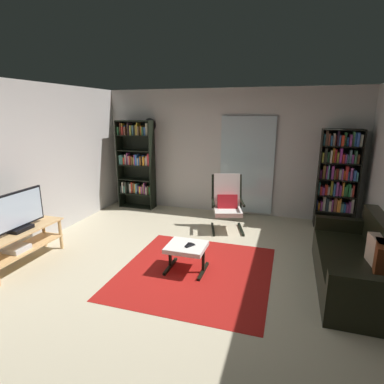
# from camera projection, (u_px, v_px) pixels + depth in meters

# --- Properties ---
(ground_plane) EXTENTS (7.02, 7.02, 0.00)m
(ground_plane) POSITION_uv_depth(u_px,v_px,m) (183.00, 274.00, 4.21)
(ground_plane) COLOR beige
(wall_back) EXTENTS (5.60, 0.06, 2.60)m
(wall_back) POSITION_uv_depth(u_px,v_px,m) (227.00, 152.00, 6.57)
(wall_back) COLOR beige
(wall_back) RESTS_ON ground
(wall_left) EXTENTS (0.06, 6.00, 2.60)m
(wall_left) POSITION_uv_depth(u_px,v_px,m) (12.00, 169.00, 4.67)
(wall_left) COLOR beige
(wall_left) RESTS_ON ground
(glass_door_panel) EXTENTS (1.10, 0.01, 2.00)m
(glass_door_panel) POSITION_uv_depth(u_px,v_px,m) (247.00, 166.00, 6.44)
(glass_door_panel) COLOR silver
(area_rug) EXTENTS (2.01, 2.10, 0.01)m
(area_rug) POSITION_uv_depth(u_px,v_px,m) (196.00, 271.00, 4.29)
(area_rug) COLOR #AA1A16
(area_rug) RESTS_ON ground
(tv_stand) EXTENTS (0.42, 1.27, 0.51)m
(tv_stand) POSITION_uv_depth(u_px,v_px,m) (21.00, 242.00, 4.42)
(tv_stand) COLOR tan
(tv_stand) RESTS_ON ground
(television) EXTENTS (0.20, 0.87, 0.56)m
(television) POSITION_uv_depth(u_px,v_px,m) (18.00, 213.00, 4.33)
(television) COLOR black
(television) RESTS_ON tv_stand
(bookshelf_near_tv) EXTENTS (0.80, 0.30, 1.95)m
(bookshelf_near_tv) POSITION_uv_depth(u_px,v_px,m) (136.00, 163.00, 6.97)
(bookshelf_near_tv) COLOR black
(bookshelf_near_tv) RESTS_ON ground
(bookshelf_near_sofa) EXTENTS (0.70, 0.30, 1.84)m
(bookshelf_near_sofa) POSITION_uv_depth(u_px,v_px,m) (338.00, 175.00, 5.76)
(bookshelf_near_sofa) COLOR black
(bookshelf_near_sofa) RESTS_ON ground
(leather_sofa) EXTENTS (0.83, 1.92, 0.83)m
(leather_sofa) POSITION_uv_depth(u_px,v_px,m) (360.00, 265.00, 3.84)
(leather_sofa) COLOR black
(leather_sofa) RESTS_ON ground
(lounge_armchair) EXTENTS (0.73, 0.78, 1.02)m
(lounge_armchair) POSITION_uv_depth(u_px,v_px,m) (227.00, 201.00, 5.75)
(lounge_armchair) COLOR black
(lounge_armchair) RESTS_ON ground
(ottoman) EXTENTS (0.52, 0.48, 0.38)m
(ottoman) POSITION_uv_depth(u_px,v_px,m) (186.00, 249.00, 4.25)
(ottoman) COLOR white
(ottoman) RESTS_ON ground
(tv_remote) EXTENTS (0.11, 0.14, 0.02)m
(tv_remote) POSITION_uv_depth(u_px,v_px,m) (190.00, 246.00, 4.19)
(tv_remote) COLOR black
(tv_remote) RESTS_ON ottoman
(cell_phone) EXTENTS (0.08, 0.15, 0.01)m
(cell_phone) POSITION_uv_depth(u_px,v_px,m) (189.00, 245.00, 4.23)
(cell_phone) COLOR black
(cell_phone) RESTS_ON ottoman
(wall_clock) EXTENTS (0.29, 0.03, 0.29)m
(wall_clock) POSITION_uv_depth(u_px,v_px,m) (150.00, 125.00, 6.86)
(wall_clock) COLOR silver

